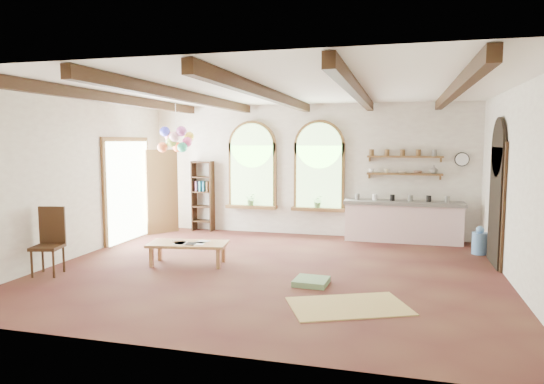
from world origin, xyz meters
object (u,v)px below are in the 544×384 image
(kitchen_counter, at_px, (403,221))
(balloon_cluster, at_px, (176,139))
(coffee_table, at_px, (188,245))
(side_chair, at_px, (49,255))

(kitchen_counter, relative_size, balloon_cluster, 2.34)
(coffee_table, height_order, side_chair, side_chair)
(side_chair, distance_m, balloon_cluster, 3.93)
(kitchen_counter, xyz_separation_m, balloon_cluster, (-5.08, -1.19, 1.87))
(coffee_table, distance_m, side_chair, 2.40)
(kitchen_counter, relative_size, coffee_table, 1.73)
(side_chair, bearing_deg, coffee_table, 31.39)
(kitchen_counter, distance_m, balloon_cluster, 5.55)
(side_chair, xyz_separation_m, balloon_cluster, (0.87, 3.26, 2.01))
(kitchen_counter, xyz_separation_m, side_chair, (-5.96, -4.45, -0.14))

